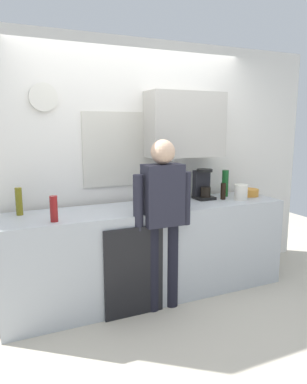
# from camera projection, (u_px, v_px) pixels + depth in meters

# --- Properties ---
(ground_plane) EXTENTS (8.00, 8.00, 0.00)m
(ground_plane) POSITION_uv_depth(u_px,v_px,m) (162.00, 307.00, 3.45)
(ground_plane) COLOR beige
(kitchen_counter) EXTENTS (2.86, 0.64, 0.93)m
(kitchen_counter) POSITION_uv_depth(u_px,v_px,m) (150.00, 251.00, 3.63)
(kitchen_counter) COLOR #B2B7BC
(kitchen_counter) RESTS_ON ground_plane
(dishwasher_panel) EXTENTS (0.56, 0.02, 0.84)m
(dishwasher_panel) POSITION_uv_depth(u_px,v_px,m) (134.00, 272.00, 3.23)
(dishwasher_panel) COLOR black
(dishwasher_panel) RESTS_ON ground_plane
(back_wall_assembly) EXTENTS (4.46, 0.42, 2.60)m
(back_wall_assembly) POSITION_uv_depth(u_px,v_px,m) (140.00, 159.00, 3.86)
(back_wall_assembly) COLOR white
(back_wall_assembly) RESTS_ON ground_plane
(coffee_maker) EXTENTS (0.20, 0.20, 0.33)m
(coffee_maker) POSITION_uv_depth(u_px,v_px,m) (203.00, 185.00, 3.91)
(coffee_maker) COLOR black
(coffee_maker) RESTS_ON kitchen_counter
(bottle_dark_sauce) EXTENTS (0.06, 0.06, 0.18)m
(bottle_dark_sauce) POSITION_uv_depth(u_px,v_px,m) (223.00, 191.00, 3.89)
(bottle_dark_sauce) COLOR black
(bottle_dark_sauce) RESTS_ON kitchen_counter
(bottle_olive_oil) EXTENTS (0.06, 0.06, 0.25)m
(bottle_olive_oil) POSITION_uv_depth(u_px,v_px,m) (19.00, 201.00, 3.20)
(bottle_olive_oil) COLOR olive
(bottle_olive_oil) RESTS_ON kitchen_counter
(bottle_green_wine) EXTENTS (0.07, 0.07, 0.30)m
(bottle_green_wine) POSITION_uv_depth(u_px,v_px,m) (225.00, 183.00, 4.05)
(bottle_green_wine) COLOR #195923
(bottle_green_wine) RESTS_ON kitchen_counter
(bottle_red_vinegar) EXTENTS (0.06, 0.06, 0.22)m
(bottle_red_vinegar) POSITION_uv_depth(u_px,v_px,m) (54.00, 209.00, 2.98)
(bottle_red_vinegar) COLOR maroon
(bottle_red_vinegar) RESTS_ON kitchen_counter
(cup_blue_mug) EXTENTS (0.08, 0.08, 0.10)m
(cup_blue_mug) POSITION_uv_depth(u_px,v_px,m) (175.00, 205.00, 3.40)
(cup_blue_mug) COLOR #3351B2
(cup_blue_mug) RESTS_ON kitchen_counter
(mixing_bowl) EXTENTS (0.22, 0.22, 0.08)m
(mixing_bowl) POSITION_uv_depth(u_px,v_px,m) (249.00, 192.00, 4.09)
(mixing_bowl) COLOR orange
(mixing_bowl) RESTS_ON kitchen_counter
(storage_canister) EXTENTS (0.14, 0.14, 0.17)m
(storage_canister) POSITION_uv_depth(u_px,v_px,m) (241.00, 192.00, 3.86)
(storage_canister) COLOR silver
(storage_canister) RESTS_ON kitchen_counter
(person_at_sink) EXTENTS (0.57, 0.22, 1.60)m
(person_at_sink) POSITION_uv_depth(u_px,v_px,m) (163.00, 211.00, 3.28)
(person_at_sink) COLOR black
(person_at_sink) RESTS_ON ground_plane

